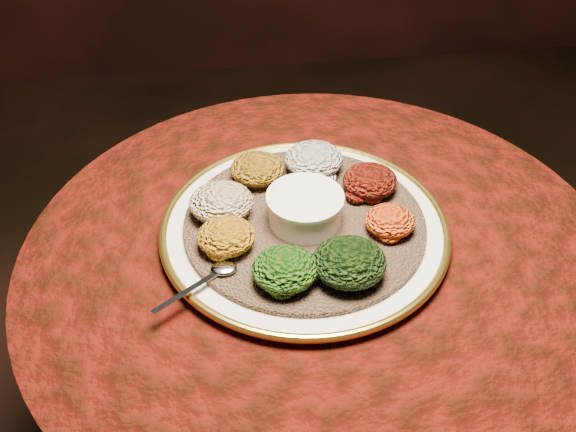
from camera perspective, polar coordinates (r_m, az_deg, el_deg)
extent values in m
cylinder|color=black|center=(1.33, 2.35, -15.08)|extent=(0.12, 0.12, 0.68)
cylinder|color=black|center=(1.05, 2.88, -4.09)|extent=(0.80, 0.80, 0.04)
cylinder|color=#400A05|center=(1.16, 2.64, -9.15)|extent=(0.93, 0.93, 0.34)
cylinder|color=#400A05|center=(1.03, 2.93, -3.04)|extent=(0.96, 0.96, 0.01)
cylinder|color=white|center=(1.05, 1.47, -1.20)|extent=(0.49, 0.49, 0.02)
torus|color=gold|center=(1.04, 1.48, -0.92)|extent=(0.47, 0.47, 0.01)
cylinder|color=brown|center=(1.04, 1.48, -0.63)|extent=(0.52, 0.52, 0.01)
cylinder|color=white|center=(1.02, 1.51, 0.66)|extent=(0.12, 0.12, 0.05)
cylinder|color=white|center=(1.00, 1.54, 1.66)|extent=(0.12, 0.12, 0.01)
cylinder|color=#521104|center=(1.01, 1.53, 1.33)|extent=(0.10, 0.10, 0.01)
ellipsoid|color=silver|center=(0.95, -5.71, -4.65)|extent=(0.04, 0.03, 0.01)
cube|color=silver|center=(0.93, -9.12, -6.74)|extent=(0.10, 0.07, 0.00)
ellipsoid|color=beige|center=(1.12, 2.30, 5.05)|extent=(0.10, 0.10, 0.05)
ellipsoid|color=black|center=(1.09, 7.31, 3.14)|extent=(0.09, 0.09, 0.04)
ellipsoid|color=#CA8B10|center=(1.02, 9.06, -0.43)|extent=(0.08, 0.08, 0.04)
ellipsoid|color=black|center=(0.93, 5.47, -4.12)|extent=(0.11, 0.10, 0.05)
ellipsoid|color=#9B3B0A|center=(0.92, -0.27, -4.76)|extent=(0.10, 0.09, 0.05)
ellipsoid|color=#BE6C10|center=(0.98, -5.53, -1.81)|extent=(0.09, 0.08, 0.04)
ellipsoid|color=maroon|center=(1.03, -5.95, 1.23)|extent=(0.10, 0.10, 0.05)
ellipsoid|color=#996512|center=(1.10, -2.74, 4.21)|extent=(0.09, 0.09, 0.04)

